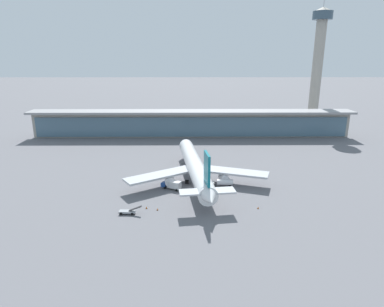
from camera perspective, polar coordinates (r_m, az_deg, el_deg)
name	(u,v)px	position (r m, az deg, el deg)	size (l,w,h in m)	color
ground_plane	(192,189)	(118.57, 0.05, -6.09)	(1200.00, 1200.00, 0.00)	slate
airliner_on_stand	(195,167)	(123.28, 0.56, -2.33)	(52.22, 68.39, 18.22)	white
service_truck_near_nose_white	(222,183)	(119.89, 5.15, -5.02)	(8.70, 2.85, 2.95)	silver
service_truck_under_wing_grey	(128,212)	(102.44, -10.94, -9.76)	(6.85, 2.11, 2.70)	gray
service_truck_mid_apron_blue	(172,185)	(117.98, -3.38, -5.36)	(7.53, 5.46, 3.10)	#234C9E
terminal_building	(191,123)	(192.44, -0.13, 5.27)	(183.60, 12.80, 15.20)	#9E998E
control_tower	(318,60)	(232.16, 20.83, 14.85)	(12.00, 12.00, 78.56)	#9E998E
safety_cone_alpha	(157,209)	(103.65, -5.97, -9.50)	(0.62, 0.62, 0.70)	orange
safety_cone_bravo	(146,208)	(105.07, -7.82, -9.19)	(0.62, 0.62, 0.70)	orange
safety_cone_charlie	(258,208)	(106.03, 11.28, -9.12)	(0.62, 0.62, 0.70)	orange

